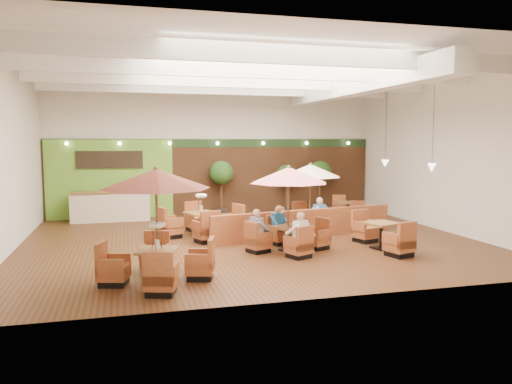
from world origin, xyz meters
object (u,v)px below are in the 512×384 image
object	(u,v)px
service_counter	(111,207)
table_2	(309,181)
diner_1	(279,221)
diner_3	(319,212)
diner_4	(319,212)
topiary_2	(320,174)
table_1	(289,192)
booth_divider	(306,224)
table_0	(156,204)
topiary_1	(287,177)
diner_0	(299,230)
table_3	(201,223)
diner_2	(258,226)
topiary_0	(221,175)
table_5	(348,210)
table_4	(381,236)

from	to	relation	value
service_counter	table_2	world-z (taller)	table_2
service_counter	diner_1	distance (m)	7.77
diner_3	diner_4	xyz separation A→B (m)	(0.00, 0.00, -0.02)
topiary_2	table_1	bearing A→B (deg)	-118.58
booth_divider	diner_4	world-z (taller)	diner_4
table_0	diner_4	bearing A→B (deg)	53.70
topiary_1	diner_0	world-z (taller)	topiary_1
service_counter	table_2	xyz separation A→B (m)	(6.87, -3.72, 1.15)
diner_1	diner_3	xyz separation A→B (m)	(1.84, 1.27, 0.03)
topiary_2	diner_3	distance (m)	5.26
service_counter	table_3	xyz separation A→B (m)	(2.98, -3.99, -0.14)
table_3	diner_3	world-z (taller)	table_3
booth_divider	diner_3	distance (m)	0.86
table_3	service_counter	bearing A→B (deg)	106.78
table_1	diner_2	size ratio (longest dim) A/B	3.25
topiary_0	topiary_1	size ratio (longest dim) A/B	1.10
diner_1	topiary_1	bearing A→B (deg)	-128.28
topiary_0	table_0	bearing A→B (deg)	-109.30
table_5	topiary_0	bearing A→B (deg)	-178.68
topiary_1	table_4	bearing A→B (deg)	-86.31
topiary_1	diner_1	xyz separation A→B (m)	(-2.25, -6.06, -0.86)
table_4	diner_3	world-z (taller)	diner_3
service_counter	diner_2	size ratio (longest dim) A/B	3.78
booth_divider	table_1	distance (m)	2.42
table_2	table_3	bearing A→B (deg)	-176.14
diner_4	diner_3	bearing A→B (deg)	-89.94
table_5	diner_2	world-z (taller)	diner_2
table_5	table_1	bearing A→B (deg)	-107.49
table_4	topiary_2	distance (m)	7.62
table_1	diner_4	world-z (taller)	table_1
table_2	table_4	world-z (taller)	table_2
topiary_0	diner_0	distance (m)	7.95
table_0	diner_0	distance (m)	4.23
table_0	topiary_1	bearing A→B (deg)	72.19
service_counter	table_4	size ratio (longest dim) A/B	1.07
table_1	table_5	distance (m)	6.76
topiary_1	table_5	bearing A→B (deg)	-43.35
table_1	table_2	bearing A→B (deg)	36.87
table_2	table_5	xyz separation A→B (m)	(2.48, 2.02, -1.41)
table_3	diner_4	size ratio (longest dim) A/B	3.90
service_counter	diner_4	xyz separation A→B (m)	(6.93, -4.59, 0.16)
service_counter	diner_4	distance (m)	8.31
table_2	table_3	size ratio (longest dim) A/B	0.82
topiary_2	diner_4	xyz separation A→B (m)	(-1.96, -4.79, -0.96)
topiary_1	topiary_2	xyz separation A→B (m)	(1.54, 0.00, 0.12)
table_2	diner_1	size ratio (longest dim) A/B	3.35
booth_divider	table_1	size ratio (longest dim) A/B	2.58
table_3	diner_0	world-z (taller)	table_3
table_3	topiary_1	size ratio (longest dim) A/B	1.37
table_2	topiary_0	distance (m)	4.60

